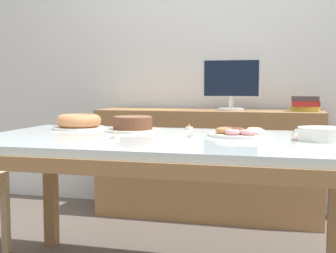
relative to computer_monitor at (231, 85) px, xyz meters
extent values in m
cube|color=silver|center=(-0.17, 0.30, 0.30)|extent=(8.00, 0.10, 2.60)
cube|color=silver|center=(-0.17, -1.33, -0.27)|extent=(1.76, 0.98, 0.04)
cube|color=olive|center=(-0.17, -1.80, -0.32)|extent=(1.79, 0.08, 0.06)
cube|color=olive|center=(-0.17, -0.86, -0.32)|extent=(1.79, 0.08, 0.06)
cube|color=olive|center=(-1.02, -1.33, -0.32)|extent=(0.08, 1.02, 0.06)
cube|color=olive|center=(-1.00, -0.88, -0.65)|extent=(0.07, 0.07, 0.69)
cube|color=olive|center=(0.67, -0.88, -0.65)|extent=(0.07, 0.07, 0.69)
cube|color=#D1B284|center=(-1.19, -1.08, -0.77)|extent=(0.04, 0.04, 0.45)
cube|color=olive|center=(-0.17, 0.00, -0.59)|extent=(1.67, 0.44, 0.81)
cylinder|color=silver|center=(0.00, 0.00, -0.18)|extent=(0.20, 0.20, 0.02)
cylinder|color=silver|center=(0.00, 0.00, -0.13)|extent=(0.04, 0.04, 0.09)
cube|color=silver|center=(0.00, 0.00, 0.05)|extent=(0.42, 0.02, 0.28)
cube|color=black|center=(0.00, -0.01, 0.05)|extent=(0.40, 0.00, 0.26)
cube|color=#B29933|center=(0.53, 0.00, -0.17)|extent=(0.21, 0.17, 0.04)
cube|color=maroon|center=(0.53, 0.00, -0.14)|extent=(0.19, 0.17, 0.04)
cube|color=#3F3838|center=(0.53, 0.00, -0.10)|extent=(0.20, 0.17, 0.03)
cylinder|color=silver|center=(-0.39, -1.09, -0.24)|extent=(0.30, 0.30, 0.01)
cylinder|color=brown|center=(-0.39, -1.09, -0.21)|extent=(0.21, 0.21, 0.06)
cylinder|color=brown|center=(-0.39, -1.09, -0.17)|extent=(0.21, 0.21, 0.01)
cylinder|color=silver|center=(-0.73, -1.04, -0.24)|extent=(0.30, 0.30, 0.01)
torus|color=#BC7A4C|center=(-0.73, -1.04, -0.20)|extent=(0.25, 0.25, 0.07)
cylinder|color=silver|center=(0.20, -1.18, -0.24)|extent=(0.31, 0.31, 0.01)
torus|color=white|center=(0.27, -1.18, -0.23)|extent=(0.08, 0.08, 0.02)
torus|color=#EAD184|center=(0.26, -1.13, -0.22)|extent=(0.08, 0.08, 0.02)
torus|color=brown|center=(0.18, -1.11, -0.23)|extent=(0.07, 0.07, 0.02)
torus|color=brown|center=(0.13, -1.14, -0.22)|extent=(0.07, 0.07, 0.03)
torus|color=#B27042|center=(0.12, -1.20, -0.22)|extent=(0.08, 0.08, 0.03)
torus|color=pink|center=(0.17, -1.26, -0.22)|extent=(0.07, 0.07, 0.02)
torus|color=pink|center=(0.24, -1.24, -0.23)|extent=(0.08, 0.08, 0.02)
cylinder|color=silver|center=(0.57, -1.28, -0.25)|extent=(0.21, 0.21, 0.01)
cylinder|color=silver|center=(0.57, -1.28, -0.24)|extent=(0.21, 0.21, 0.01)
cylinder|color=silver|center=(0.57, -1.28, -0.23)|extent=(0.21, 0.21, 0.01)
cylinder|color=silver|center=(0.57, -1.28, -0.22)|extent=(0.21, 0.21, 0.01)
cylinder|color=silver|center=(0.57, -1.28, -0.21)|extent=(0.21, 0.21, 0.01)
cylinder|color=silver|center=(0.57, -1.28, -0.20)|extent=(0.21, 0.21, 0.01)
cylinder|color=silver|center=(-0.11, -0.92, -0.24)|extent=(0.04, 0.04, 0.02)
cylinder|color=white|center=(-0.11, -0.92, -0.24)|extent=(0.03, 0.03, 0.00)
cone|color=#F9B74C|center=(-0.11, -0.92, -0.22)|extent=(0.01, 0.01, 0.02)
cylinder|color=silver|center=(-0.35, -1.43, -0.24)|extent=(0.04, 0.04, 0.02)
cylinder|color=white|center=(-0.35, -1.43, -0.24)|extent=(0.03, 0.03, 0.00)
cone|color=#F9B74C|center=(-0.35, -1.43, -0.22)|extent=(0.01, 0.01, 0.02)
cylinder|color=silver|center=(0.47, -0.92, -0.24)|extent=(0.04, 0.04, 0.02)
cylinder|color=white|center=(0.47, -0.92, -0.24)|extent=(0.03, 0.03, 0.00)
cone|color=#F9B74C|center=(0.47, -0.92, -0.22)|extent=(0.01, 0.01, 0.02)
cylinder|color=silver|center=(-0.02, -1.29, -0.24)|extent=(0.04, 0.04, 0.02)
cylinder|color=white|center=(-0.02, -1.29, -0.24)|extent=(0.03, 0.03, 0.00)
cone|color=#F9B74C|center=(-0.02, -1.29, -0.22)|extent=(0.01, 0.01, 0.02)
cylinder|color=silver|center=(0.55, -1.12, -0.24)|extent=(0.04, 0.04, 0.02)
cylinder|color=white|center=(0.55, -1.12, -0.24)|extent=(0.03, 0.03, 0.00)
cone|color=#F9B74C|center=(0.55, -1.12, -0.22)|extent=(0.01, 0.01, 0.02)
camera|label=1|loc=(0.43, -3.45, 0.00)|focal=50.00mm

